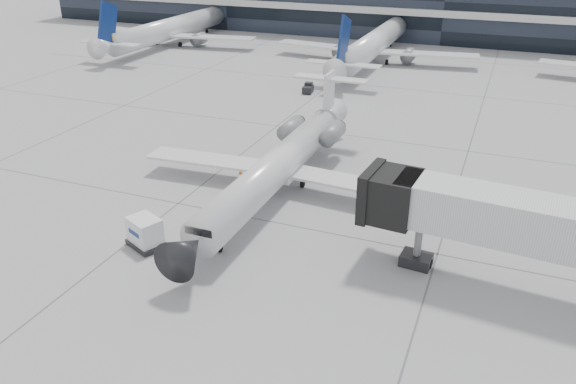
% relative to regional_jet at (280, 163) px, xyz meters
% --- Properties ---
extents(ground, '(220.00, 220.00, 0.00)m').
position_rel_regional_jet_xyz_m(ground, '(3.51, -5.30, -2.39)').
color(ground, gray).
rests_on(ground, ground).
extents(terminal, '(170.00, 22.00, 10.00)m').
position_rel_regional_jet_xyz_m(terminal, '(3.51, 76.70, 2.61)').
color(terminal, black).
rests_on(terminal, ground).
extents(bg_jet_left, '(32.00, 40.00, 9.60)m').
position_rel_regional_jet_xyz_m(bg_jet_left, '(-41.49, 49.70, -2.39)').
color(bg_jet_left, silver).
rests_on(bg_jet_left, ground).
extents(bg_jet_center, '(32.00, 40.00, 9.60)m').
position_rel_regional_jet_xyz_m(bg_jet_center, '(-4.49, 49.70, -2.39)').
color(bg_jet_center, silver).
rests_on(bg_jet_center, ground).
extents(regional_jet, '(24.28, 30.17, 6.99)m').
position_rel_regional_jet_xyz_m(regional_jet, '(0.00, 0.00, 0.00)').
color(regional_jet, silver).
rests_on(regional_jet, ground).
extents(jet_bridge, '(19.46, 5.40, 6.24)m').
position_rel_regional_jet_xyz_m(jet_bridge, '(19.41, -7.74, 2.16)').
color(jet_bridge, silver).
rests_on(jet_bridge, ground).
extents(cargo_uld, '(3.07, 2.74, 2.06)m').
position_rel_regional_jet_xyz_m(cargo_uld, '(-5.07, -11.60, -1.35)').
color(cargo_uld, black).
rests_on(cargo_uld, ground).
extents(traffic_cone, '(0.36, 0.36, 0.49)m').
position_rel_regional_jet_xyz_m(traffic_cone, '(-4.53, 1.73, -2.15)').
color(traffic_cone, orange).
rests_on(traffic_cone, ground).
extents(far_tug, '(1.42, 2.12, 1.26)m').
position_rel_regional_jet_xyz_m(far_tug, '(-7.87, 28.30, -1.82)').
color(far_tug, black).
rests_on(far_tug, ground).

